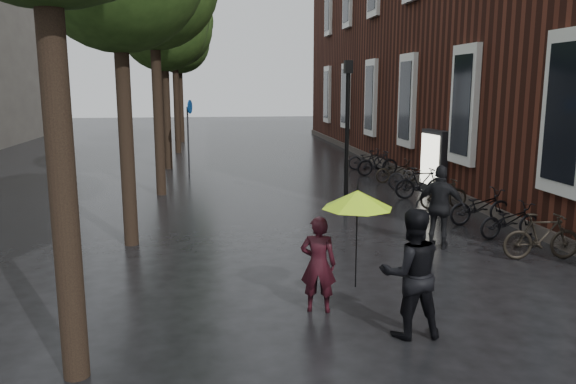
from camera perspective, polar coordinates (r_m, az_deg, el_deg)
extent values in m
cube|color=#38160F|center=(28.44, 19.41, 15.06)|extent=(10.00, 33.00, 12.00)
cube|color=silver|center=(13.70, 26.58, 7.19)|extent=(0.25, 1.60, 3.60)
cube|color=black|center=(13.64, 26.23, 7.21)|extent=(0.10, 1.20, 3.00)
cube|color=silver|center=(18.04, 17.55, 8.42)|extent=(0.25, 1.60, 3.60)
cube|color=black|center=(18.00, 17.26, 8.43)|extent=(0.10, 1.20, 3.00)
cube|color=silver|center=(22.66, 12.09, 9.06)|extent=(0.25, 1.60, 3.60)
cube|color=black|center=(22.62, 11.85, 9.07)|extent=(0.10, 1.20, 3.00)
cube|color=silver|center=(27.41, 8.48, 9.44)|extent=(0.25, 1.60, 3.60)
cube|color=black|center=(27.38, 8.28, 9.44)|extent=(0.10, 1.20, 3.00)
cube|color=silver|center=(32.24, 5.94, 9.68)|extent=(0.25, 1.60, 3.60)
cube|color=black|center=(32.21, 5.77, 9.69)|extent=(0.10, 1.20, 3.00)
cube|color=silver|center=(37.11, 4.07, 9.85)|extent=(0.25, 1.60, 3.60)
cube|color=black|center=(37.09, 3.91, 9.85)|extent=(0.10, 1.20, 3.00)
cube|color=silver|center=(37.43, 4.19, 18.30)|extent=(0.25, 1.60, 3.60)
cube|color=black|center=(37.41, 4.03, 18.31)|extent=(0.10, 1.20, 3.00)
cube|color=#3F3833|center=(26.71, 9.23, 3.25)|extent=(0.40, 33.00, 0.30)
cylinder|color=black|center=(7.12, -21.87, -0.15)|extent=(0.32, 0.32, 4.68)
cylinder|color=black|center=(12.99, -16.08, 4.46)|extent=(0.32, 0.32, 4.51)
cylinder|color=black|center=(18.89, -13.02, 7.13)|extent=(0.32, 0.32, 4.95)
cylinder|color=black|center=(24.89, -12.18, 7.35)|extent=(0.32, 0.32, 4.40)
cylinder|color=black|center=(30.86, -11.23, 8.36)|extent=(0.32, 0.32, 4.79)
cylinder|color=black|center=(36.85, -10.81, 8.57)|extent=(0.32, 0.32, 4.57)
imported|color=black|center=(9.02, 3.09, -7.33)|extent=(0.65, 0.51, 1.58)
imported|color=black|center=(8.30, 12.38, -8.05)|extent=(0.93, 0.73, 1.90)
cylinder|color=black|center=(8.60, 6.96, -5.24)|extent=(0.02, 0.02, 1.38)
cone|color=#BBFF1A|center=(8.43, 7.06, -0.74)|extent=(1.08, 1.08, 0.28)
cylinder|color=black|center=(8.40, 7.09, 0.45)|extent=(0.02, 0.02, 0.08)
imported|color=black|center=(12.90, 15.21, -1.48)|extent=(1.17, 0.95, 1.87)
imported|color=black|center=(12.85, 24.39, -4.13)|extent=(1.68, 0.60, 0.99)
imported|color=black|center=(14.37, 21.62, -2.70)|extent=(1.70, 0.81, 0.86)
imported|color=black|center=(15.53, 18.95, -1.40)|extent=(1.86, 0.87, 0.94)
imported|color=black|center=(17.15, 15.54, -0.16)|extent=(1.54, 0.56, 0.90)
imported|color=black|center=(18.46, 13.34, 0.88)|extent=(1.71, 0.54, 1.02)
imported|color=black|center=(20.17, 12.54, 1.62)|extent=(1.79, 0.67, 0.93)
imported|color=black|center=(21.40, 10.95, 2.12)|extent=(1.73, 0.77, 0.88)
imported|color=black|center=(22.86, 9.07, 2.93)|extent=(1.76, 0.62, 1.04)
imported|color=black|center=(24.53, 8.09, 3.32)|extent=(1.71, 0.63, 0.89)
cube|color=black|center=(19.78, 14.62, 3.07)|extent=(0.29, 1.40, 2.11)
cube|color=white|center=(19.72, 14.22, 3.21)|extent=(0.04, 1.17, 1.73)
cylinder|color=black|center=(15.82, 6.00, 4.93)|extent=(0.12, 0.12, 3.99)
cube|color=black|center=(15.75, 6.15, 12.53)|extent=(0.22, 0.22, 0.35)
sphere|color=#FFE5B2|center=(15.75, 6.15, 12.53)|extent=(0.18, 0.18, 0.18)
cylinder|color=#262628|center=(23.16, -10.10, 5.12)|extent=(0.07, 0.07, 2.74)
cylinder|color=navy|center=(23.06, -9.94, 8.52)|extent=(0.03, 0.55, 0.55)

